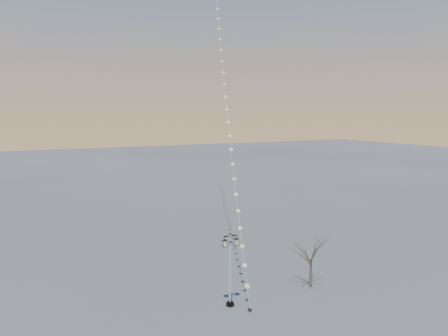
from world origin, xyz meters
TOP-DOWN VIEW (x-y plane):
  - ground at (0.00, 0.00)m, footprint 300.00×300.00m
  - street_lamp at (-0.26, 1.26)m, footprint 1.38×0.61m
  - bare_tree at (7.05, 1.24)m, footprint 2.54×2.54m
  - kite_train at (7.31, 17.23)m, footprint 14.05×35.31m

SIDE VIEW (x-z plane):
  - ground at x=0.00m, z-range 0.00..0.00m
  - bare_tree at x=7.05m, z-range 0.82..5.03m
  - street_lamp at x=-0.26m, z-range 0.29..5.74m
  - kite_train at x=7.31m, z-range -0.08..39.82m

